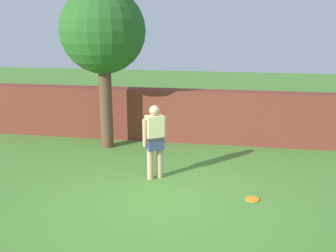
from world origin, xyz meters
name	(u,v)px	position (x,y,z in m)	size (l,w,h in m)	color
ground_plane	(162,199)	(0.00, 0.00, 0.00)	(40.00, 40.00, 0.00)	#4C8433
brick_wall	(135,114)	(-1.50, 3.82, 0.74)	(11.70, 0.50, 1.47)	brown
tree	(103,33)	(-2.05, 2.93, 3.03)	(2.17, 2.17, 4.17)	brown
person	(155,139)	(-0.34, 1.01, 0.90)	(0.46, 0.38, 1.62)	tan
frisbee_orange	(252,199)	(1.71, 0.29, 0.01)	(0.27, 0.27, 0.02)	orange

